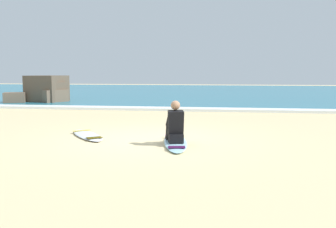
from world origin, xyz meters
name	(u,v)px	position (x,y,z in m)	size (l,w,h in m)	color
ground_plane	(149,140)	(0.00, 0.00, 0.00)	(80.00, 80.00, 0.00)	beige
sea	(200,92)	(0.00, 20.76, 0.05)	(80.00, 28.00, 0.10)	teal
breaking_foam	(181,109)	(0.00, 7.06, 0.06)	(80.00, 0.90, 0.11)	white
surfboard_main	(175,142)	(0.70, -0.38, 0.04)	(0.91, 2.50, 0.08)	#9ED1E5
surfer_seated	(175,126)	(0.72, -0.56, 0.44)	(0.52, 0.76, 0.95)	black
surfboard_spare_near	(87,135)	(-1.67, 0.22, 0.04)	(1.59, 1.93, 0.08)	silver
rock_outcrop_distant	(47,91)	(-7.44, 9.65, 0.63)	(3.11, 2.50, 1.46)	brown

